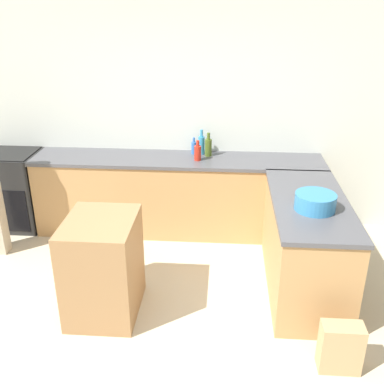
% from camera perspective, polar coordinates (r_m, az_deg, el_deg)
% --- Properties ---
extents(ground_plane, '(14.00, 14.00, 0.00)m').
position_cam_1_polar(ground_plane, '(3.87, -5.15, -19.54)').
color(ground_plane, beige).
extents(wall_back, '(8.00, 0.06, 2.70)m').
position_cam_1_polar(wall_back, '(5.39, -1.57, 9.65)').
color(wall_back, silver).
rests_on(wall_back, ground_plane).
extents(counter_back, '(3.36, 0.63, 0.94)m').
position_cam_1_polar(counter_back, '(5.37, -1.82, -0.37)').
color(counter_back, tan).
rests_on(counter_back, ground_plane).
extents(counter_peninsula, '(0.69, 1.59, 0.94)m').
position_cam_1_polar(counter_peninsula, '(4.45, 14.18, -6.50)').
color(counter_peninsula, tan).
rests_on(counter_peninsula, ground_plane).
extents(range_oven, '(0.68, 0.60, 0.95)m').
position_cam_1_polar(range_oven, '(5.92, -21.71, 0.27)').
color(range_oven, black).
rests_on(range_oven, ground_plane).
extents(island_table, '(0.60, 0.73, 0.91)m').
position_cam_1_polar(island_table, '(4.09, -11.23, -9.30)').
color(island_table, '#997047').
rests_on(island_table, ground_plane).
extents(mixing_bowl, '(0.36, 0.36, 0.15)m').
position_cam_1_polar(mixing_bowl, '(4.04, 15.38, -1.21)').
color(mixing_bowl, teal).
rests_on(mixing_bowl, counter_peninsula).
extents(dish_soap_bottle, '(0.07, 0.07, 0.29)m').
position_cam_1_polar(dish_soap_bottle, '(5.30, 1.20, 6.06)').
color(dish_soap_bottle, '#338CBF').
rests_on(dish_soap_bottle, counter_back).
extents(water_bottle_blue, '(0.06, 0.06, 0.20)m').
position_cam_1_polar(water_bottle_blue, '(5.31, 0.24, 5.68)').
color(water_bottle_blue, '#386BB7').
rests_on(water_bottle_blue, counter_back).
extents(hot_sauce_bottle, '(0.08, 0.08, 0.23)m').
position_cam_1_polar(hot_sauce_bottle, '(5.09, 0.73, 5.05)').
color(hot_sauce_bottle, red).
rests_on(hot_sauce_bottle, counter_back).
extents(olive_oil_bottle, '(0.08, 0.08, 0.28)m').
position_cam_1_polar(olive_oil_bottle, '(5.24, 2.09, 5.76)').
color(olive_oil_bottle, '#475B1E').
rests_on(olive_oil_bottle, counter_back).
extents(paper_bag, '(0.32, 0.17, 0.41)m').
position_cam_1_polar(paper_bag, '(3.77, 18.33, -18.22)').
color(paper_bag, tan).
rests_on(paper_bag, ground_plane).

